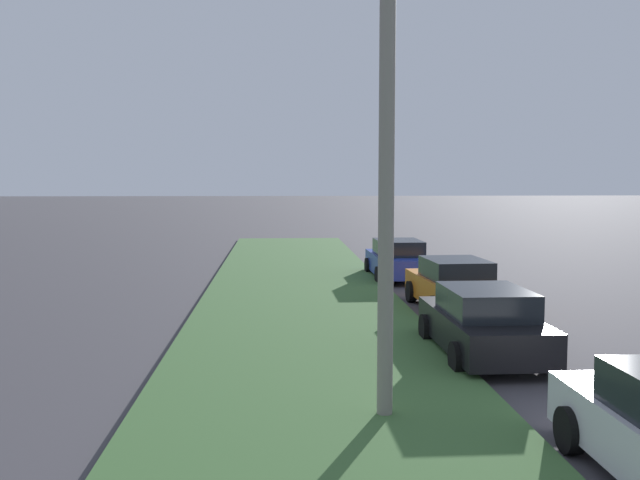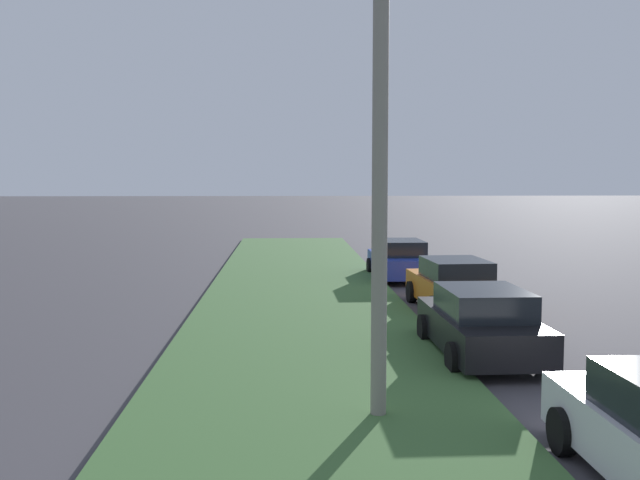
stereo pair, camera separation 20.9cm
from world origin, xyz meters
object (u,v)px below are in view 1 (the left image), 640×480
at_px(parked_car_blue, 397,260).
at_px(parked_car_orange, 454,285).
at_px(parked_car_black, 484,323).
at_px(streetlight, 410,134).

bearing_deg(parked_car_blue, parked_car_orange, -175.67).
relative_size(parked_car_black, streetlight, 0.58).
height_order(parked_car_black, parked_car_blue, same).
height_order(parked_car_orange, parked_car_blue, same).
bearing_deg(streetlight, parked_car_black, -31.43).
distance_m(parked_car_black, parked_car_blue, 11.52).
relative_size(parked_car_orange, streetlight, 0.58).
bearing_deg(parked_car_orange, parked_car_blue, 2.24).
xyz_separation_m(parked_car_orange, parked_car_blue, (6.25, 0.55, 0.00)).
bearing_deg(parked_car_orange, parked_car_black, 169.69).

